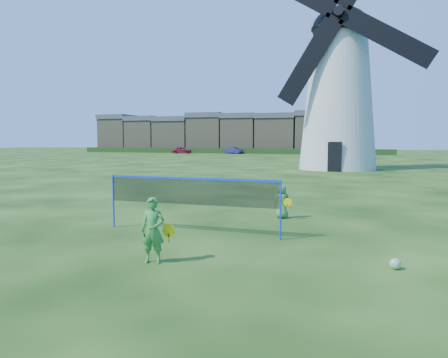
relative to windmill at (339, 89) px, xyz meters
name	(u,v)px	position (x,y,z in m)	size (l,w,h in m)	color
ground	(211,235)	(-1.58, -27.80, -7.00)	(220.00, 220.00, 0.00)	black
windmill	(339,89)	(0.00, 0.00, 0.00)	(14.82, 6.65, 20.25)	white
badminton_net	(191,192)	(-2.21, -27.69, -5.86)	(5.05, 0.05, 1.55)	blue
player_girl	(153,230)	(-1.85, -30.57, -6.30)	(0.70, 0.42, 1.39)	green
player_boy	(282,201)	(-0.23, -24.70, -6.44)	(0.68, 0.51, 1.12)	#549045
play_ball	(395,264)	(2.95, -29.42, -6.89)	(0.22, 0.22, 0.22)	green
terraced_houses	(213,133)	(-28.01, 44.20, -3.03)	(51.25, 8.40, 8.12)	#8C7E5D
hedge	(223,151)	(-23.58, 38.20, -6.50)	(62.00, 0.80, 1.00)	#193814
car_left	(182,150)	(-31.04, 35.23, -6.36)	(1.51, 3.76, 1.28)	maroon
car_right	(234,150)	(-21.25, 37.38, -6.39)	(1.29, 3.70, 1.22)	navy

